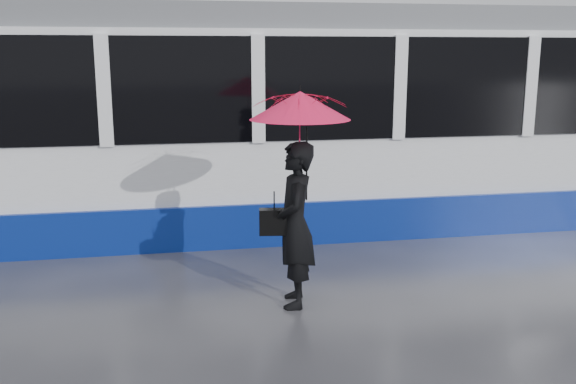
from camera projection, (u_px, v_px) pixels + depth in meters
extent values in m
plane|color=#28282D|center=(300.00, 275.00, 7.89)|extent=(90.00, 90.00, 0.00)
cube|color=#3F3D38|center=(276.00, 235.00, 9.60)|extent=(34.00, 0.07, 0.02)
cube|color=#3F3D38|center=(262.00, 212.00, 10.99)|extent=(34.00, 0.07, 0.02)
cube|color=white|center=(8.00, 134.00, 9.28)|extent=(24.00, 2.40, 2.95)
cube|color=navy|center=(15.00, 216.00, 9.54)|extent=(24.00, 2.56, 0.62)
cube|color=black|center=(3.00, 87.00, 9.14)|extent=(23.00, 2.48, 1.40)
imported|color=black|center=(295.00, 225.00, 6.81)|extent=(0.52, 0.70, 1.78)
imported|color=#FF155B|center=(300.00, 133.00, 6.61)|extent=(1.10, 1.12, 0.89)
cone|color=#FF155B|center=(300.00, 105.00, 6.55)|extent=(1.19, 1.19, 0.29)
cylinder|color=black|center=(300.00, 89.00, 6.51)|extent=(0.01, 0.01, 0.07)
cylinder|color=black|center=(307.00, 164.00, 6.71)|extent=(0.02, 0.02, 0.78)
cube|color=black|center=(274.00, 222.00, 6.78)|extent=(0.33, 0.18, 0.28)
cylinder|color=black|center=(274.00, 201.00, 6.73)|extent=(0.01, 0.01, 0.18)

